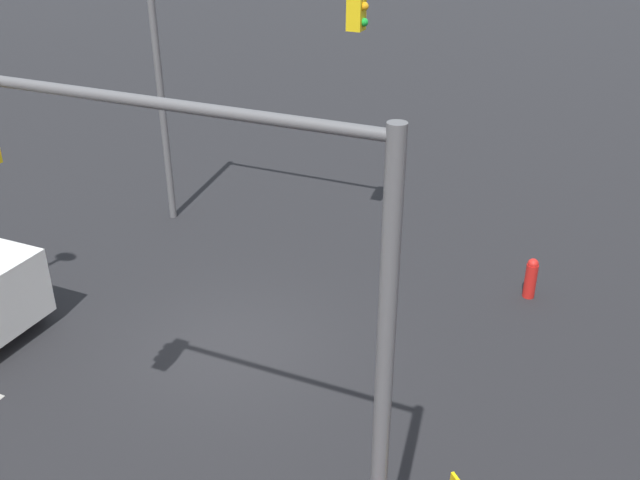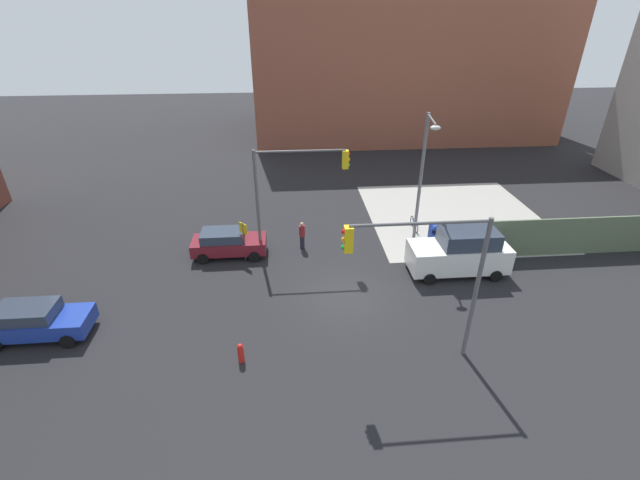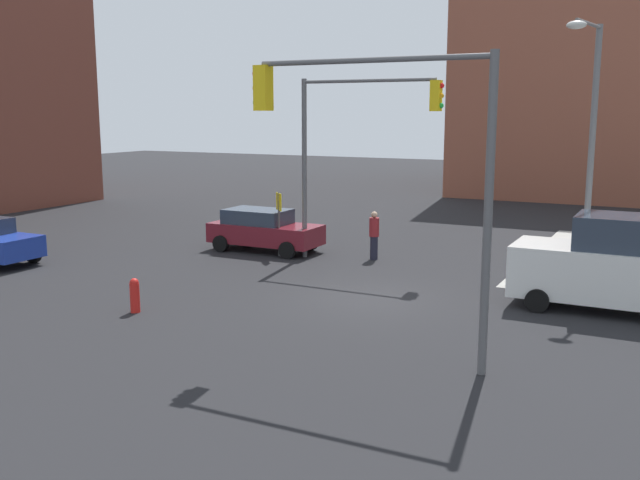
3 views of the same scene
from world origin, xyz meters
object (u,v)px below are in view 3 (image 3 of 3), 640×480
traffic_signal_se_corner (390,146)px  pedestrian_crossing (374,235)px  street_lamp_corner (589,132)px  van_white_delivery (621,265)px  bicycle_leaning_on_fence (601,260)px  fire_hydrant (135,295)px  bicycle_at_crosswalk (272,236)px  traffic_signal_nw_corner (355,132)px  hatchback_maroon (264,229)px  mailbox_blue (615,261)px

traffic_signal_se_corner → pedestrian_crossing: (-4.39, 9.70, -3.71)m
traffic_signal_se_corner → street_lamp_corner: size_ratio=0.81×
van_white_delivery → bicycle_leaning_on_fence: (-0.98, 5.40, -0.93)m
traffic_signal_se_corner → fire_hydrant: bearing=177.7°
pedestrian_crossing → bicycle_at_crosswalk: size_ratio=1.01×
traffic_signal_nw_corner → traffic_signal_se_corner: (4.88, -9.00, 0.02)m
traffic_signal_se_corner → fire_hydrant: size_ratio=6.91×
hatchback_maroon → van_white_delivery: van_white_delivery is taller
street_lamp_corner → bicycle_at_crosswalk: bearing=177.3°
traffic_signal_nw_corner → hatchback_maroon: bearing=176.4°
fire_hydrant → van_white_delivery: size_ratio=0.17×
traffic_signal_se_corner → fire_hydrant: traffic_signal_se_corner is taller
traffic_signal_nw_corner → street_lamp_corner: bearing=7.0°
mailbox_blue → hatchback_maroon: size_ratio=0.33×
fire_hydrant → van_white_delivery: (11.58, 6.00, 0.79)m
traffic_signal_se_corner → street_lamp_corner: street_lamp_corner is taller
bicycle_leaning_on_fence → bicycle_at_crosswalk: (-12.40, -1.20, 0.00)m
street_lamp_corner → van_white_delivery: (1.43, -3.63, -3.42)m
traffic_signal_se_corner → van_white_delivery: (4.19, 6.30, -3.35)m
hatchback_maroon → bicycle_leaning_on_fence: size_ratio=2.48×
mailbox_blue → bicycle_at_crosswalk: mailbox_blue is taller
mailbox_blue → van_white_delivery: (0.38, -3.20, 0.52)m
mailbox_blue → bicycle_leaning_on_fence: size_ratio=0.82×
traffic_signal_se_corner → pedestrian_crossing: size_ratio=3.66×
traffic_signal_nw_corner → street_lamp_corner: 7.70m
traffic_signal_se_corner → street_lamp_corner: bearing=74.5°
fire_hydrant → pedestrian_crossing: (3.00, 9.40, 0.44)m
van_white_delivery → pedestrian_crossing: size_ratio=3.04×
fire_hydrant → hatchback_maroon: size_ratio=0.22×
van_white_delivery → bicycle_at_crosswalk: (-13.38, 4.20, -0.93)m
pedestrian_crossing → hatchback_maroon: bearing=155.9°
traffic_signal_nw_corner → mailbox_blue: bearing=3.3°
van_white_delivery → bicycle_leaning_on_fence: van_white_delivery is taller
traffic_signal_se_corner → hatchback_maroon: 13.34m
traffic_signal_nw_corner → street_lamp_corner: street_lamp_corner is taller
mailbox_blue → bicycle_at_crosswalk: 13.05m
street_lamp_corner → bicycle_at_crosswalk: (-11.95, 0.57, -4.35)m
bicycle_at_crosswalk → bicycle_leaning_on_fence: bearing=5.5°
traffic_signal_nw_corner → van_white_delivery: traffic_signal_nw_corner is taller
mailbox_blue → pedestrian_crossing: 8.20m
fire_hydrant → pedestrian_crossing: bearing=72.3°
traffic_signal_nw_corner → bicycle_at_crosswalk: 6.25m
street_lamp_corner → mailbox_blue: bearing=-22.4°
traffic_signal_se_corner → traffic_signal_nw_corner: bearing=118.5°
fire_hydrant → hatchback_maroon: hatchback_maroon is taller
street_lamp_corner → hatchback_maroon: 12.23m
hatchback_maroon → bicycle_at_crosswalk: bearing=106.0°
mailbox_blue → van_white_delivery: bearing=-83.2°
street_lamp_corner → bicycle_at_crosswalk: street_lamp_corner is taller
fire_hydrant → bicycle_leaning_on_fence: bicycle_leaning_on_fence is taller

